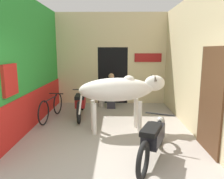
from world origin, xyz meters
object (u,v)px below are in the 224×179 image
object	(u,v)px
plastic_stool	(102,100)
motorcycle_far	(81,103)
motorcycle_near	(153,138)
shopkeeper_seated	(111,90)
bicycle	(51,107)
cow	(121,90)

from	to	relation	value
plastic_stool	motorcycle_far	bearing A→B (deg)	-115.93
motorcycle_near	motorcycle_far	size ratio (longest dim) A/B	0.93
motorcycle_near	shopkeeper_seated	bearing A→B (deg)	102.71
shopkeeper_seated	plastic_stool	xyz separation A→B (m)	(-0.34, 0.15, -0.39)
motorcycle_far	plastic_stool	size ratio (longest dim) A/B	4.34
bicycle	plastic_stool	bearing A→B (deg)	46.19
cow	motorcycle_near	world-z (taller)	cow
plastic_stool	motorcycle_near	bearing A→B (deg)	-72.97
cow	motorcycle_near	bearing A→B (deg)	-69.36
cow	shopkeeper_seated	distance (m)	2.22
bicycle	motorcycle_near	bearing A→B (deg)	-42.95
shopkeeper_seated	motorcycle_far	bearing A→B (deg)	-131.83
shopkeeper_seated	bicycle	bearing A→B (deg)	-143.21
cow	motorcycle_near	size ratio (longest dim) A/B	1.19
cow	plastic_stool	distance (m)	2.53
motorcycle_far	cow	bearing A→B (deg)	-44.54
cow	plastic_stool	world-z (taller)	cow
shopkeeper_seated	plastic_stool	world-z (taller)	shopkeeper_seated
motorcycle_far	motorcycle_near	bearing A→B (deg)	-56.74
shopkeeper_seated	plastic_stool	distance (m)	0.54
cow	bicycle	size ratio (longest dim) A/B	1.28
motorcycle_far	plastic_stool	xyz separation A→B (m)	(0.57, 1.17, -0.18)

